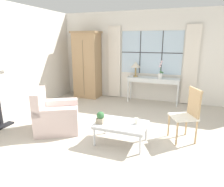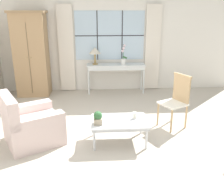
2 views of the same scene
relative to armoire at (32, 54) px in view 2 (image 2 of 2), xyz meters
name	(u,v)px [view 2 (image 2 of 2)]	position (x,y,z in m)	size (l,w,h in m)	color
ground_plane	(119,140)	(2.07, -2.67, -1.10)	(14.00, 14.00, 0.00)	#BCB2A3
wall_back_windowed	(110,41)	(2.07, 0.35, 0.28)	(7.20, 0.14, 2.80)	silver
armoire	(32,54)	(0.00, 0.00, 0.00)	(0.90, 0.62, 2.19)	tan
console_table	(116,67)	(2.22, 0.06, -0.39)	(1.58, 0.42, 0.79)	silver
table_lamp	(95,51)	(1.65, 0.08, 0.05)	(0.31, 0.31, 0.46)	#9E7F47
potted_orchid	(123,58)	(2.42, 0.04, -0.12)	(0.16, 0.13, 0.54)	white
armchair_upholstered	(31,126)	(0.55, -2.65, -0.80)	(1.18, 1.17, 0.91)	beige
side_chair_wooden	(177,98)	(3.24, -2.16, -0.51)	(0.59, 0.59, 1.04)	white
coffee_table	(119,123)	(2.06, -2.73, -0.74)	(0.96, 0.64, 0.41)	silver
potted_plant_small	(98,118)	(1.70, -2.85, -0.58)	(0.14, 0.14, 0.22)	tan
pillar_candle	(135,116)	(2.34, -2.67, -0.64)	(0.10, 0.10, 0.13)	silver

